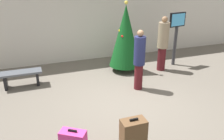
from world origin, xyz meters
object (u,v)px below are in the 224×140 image
Objects in this scene: holiday_tree at (125,36)px; traveller_1 at (139,59)px; flight_info_kiosk at (176,30)px; suitcase_2 at (133,136)px; waiting_bench at (21,76)px; traveller_0 at (163,43)px.

holiday_tree is 1.55m from traveller_1.
flight_info_kiosk is (1.98, -0.09, 0.07)m from holiday_tree.
traveller_1 is at bearing -147.32° from flight_info_kiosk.
flight_info_kiosk is 2.73× the size of suitcase_2.
traveller_0 reaches higher than waiting_bench.
holiday_tree is at bearing 2.15° from waiting_bench.
waiting_bench is 0.68× the size of traveller_1.
suitcase_2 is at bearing -118.54° from traveller_1.
flight_info_kiosk is 5.25m from suitcase_2.
holiday_tree is 1.36× the size of traveller_1.
traveller_0 is at bearing 51.65° from suitcase_2.
suitcase_2 reaches higher than waiting_bench.
holiday_tree reaches higher than traveller_1.
flight_info_kiosk is at bearing 0.37° from waiting_bench.
suitcase_2 is (1.95, -3.75, -0.01)m from waiting_bench.
waiting_bench is at bearing 157.01° from traveller_1.
suitcase_2 is at bearing -132.68° from flight_info_kiosk.
traveller_0 is (1.24, -0.40, -0.24)m from holiday_tree.
flight_info_kiosk is 1.03× the size of traveller_0.
waiting_bench is at bearing 117.48° from suitcase_2.
traveller_0 is 1.83m from traveller_1.
flight_info_kiosk reaches higher than traveller_0.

